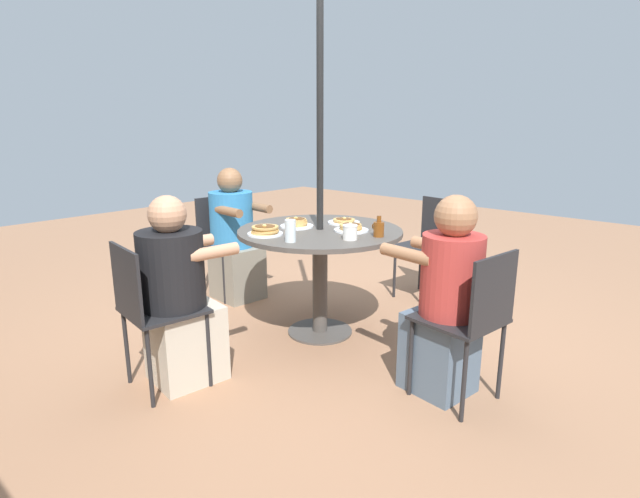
% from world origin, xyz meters
% --- Properties ---
extents(ground_plane, '(12.00, 12.00, 0.00)m').
position_xyz_m(ground_plane, '(0.00, 0.00, 0.00)').
color(ground_plane, '#9E7051').
extents(patio_table, '(1.14, 1.14, 0.77)m').
position_xyz_m(patio_table, '(0.00, 0.00, 0.64)').
color(patio_table, '#4C4742').
rests_on(patio_table, ground).
extents(umbrella_pole, '(0.05, 0.05, 2.27)m').
position_xyz_m(umbrella_pole, '(0.00, 0.00, 1.14)').
color(umbrella_pole, black).
rests_on(umbrella_pole, ground).
extents(patio_chair_north, '(0.45, 0.45, 0.85)m').
position_xyz_m(patio_chair_north, '(0.16, 1.21, 0.50)').
color(patio_chair_north, '#232326').
rests_on(patio_chair_north, ground).
extents(diner_north, '(0.41, 0.54, 1.10)m').
position_xyz_m(diner_north, '(0.14, 1.05, 0.50)').
color(diner_north, beige).
rests_on(diner_north, ground).
extents(patio_chair_east, '(0.45, 0.45, 0.85)m').
position_xyz_m(patio_chair_east, '(-1.21, 0.16, 0.50)').
color(patio_chair_east, '#232326').
rests_on(patio_chair_east, ground).
extents(diner_east, '(0.55, 0.39, 1.12)m').
position_xyz_m(diner_east, '(-1.05, 0.14, 0.52)').
color(diner_east, slate).
rests_on(diner_east, ground).
extents(patio_chair_south, '(0.46, 0.46, 0.85)m').
position_xyz_m(patio_chair_south, '(-0.17, -1.21, 0.50)').
color(patio_chair_south, '#232326').
rests_on(patio_chair_south, ground).
extents(patio_chair_west, '(0.43, 0.43, 0.85)m').
position_xyz_m(patio_chair_west, '(1.22, -0.09, 0.50)').
color(patio_chair_west, '#232326').
rests_on(patio_chair_west, ground).
extents(diner_west, '(0.53, 0.39, 1.12)m').
position_xyz_m(diner_west, '(1.06, -0.07, 0.51)').
color(diner_west, gray).
rests_on(diner_west, ground).
extents(pancake_plate_a, '(0.23, 0.23, 0.04)m').
position_xyz_m(pancake_plate_a, '(0.01, -0.27, 0.78)').
color(pancake_plate_a, white).
rests_on(pancake_plate_a, patio_table).
extents(pancake_plate_b, '(0.23, 0.23, 0.07)m').
position_xyz_m(pancake_plate_b, '(0.17, 0.05, 0.79)').
color(pancake_plate_b, white).
rests_on(pancake_plate_b, patio_table).
extents(pancake_plate_c, '(0.23, 0.23, 0.07)m').
position_xyz_m(pancake_plate_c, '(0.15, 0.37, 0.79)').
color(pancake_plate_c, white).
rests_on(pancake_plate_c, patio_table).
extents(pancake_plate_d, '(0.23, 0.23, 0.06)m').
position_xyz_m(pancake_plate_d, '(-0.20, -0.10, 0.79)').
color(pancake_plate_d, white).
rests_on(pancake_plate_d, patio_table).
extents(syrup_bottle, '(0.09, 0.07, 0.14)m').
position_xyz_m(syrup_bottle, '(-0.43, -0.09, 0.82)').
color(syrup_bottle, brown).
rests_on(syrup_bottle, patio_table).
extents(coffee_cup, '(0.09, 0.09, 0.09)m').
position_xyz_m(coffee_cup, '(-0.35, 0.10, 0.81)').
color(coffee_cup, white).
rests_on(coffee_cup, patio_table).
extents(drinking_glass_a, '(0.07, 0.07, 0.14)m').
position_xyz_m(drinking_glass_a, '(-0.12, 0.40, 0.83)').
color(drinking_glass_a, silver).
rests_on(drinking_glass_a, patio_table).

